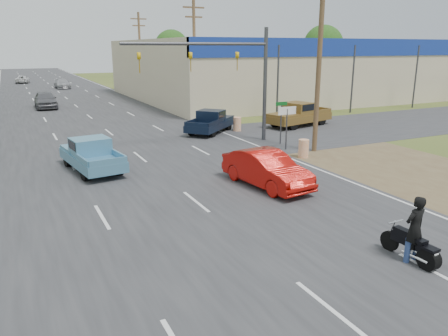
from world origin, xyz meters
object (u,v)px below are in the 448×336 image
red_convertible (266,169)px  navy_pickup (211,121)px  distant_car_grey (45,100)px  rider (414,231)px  motorcycle (414,248)px  blue_pickup (91,154)px  distant_car_white (22,80)px  brown_pickup (298,114)px  distant_car_silver (62,84)px

red_convertible → navy_pickup: 12.68m
red_convertible → distant_car_grey: (-6.38, 30.96, 0.07)m
rider → distant_car_grey: rider is taller
motorcycle → blue_pickup: bearing=112.6°
red_convertible → distant_car_grey: distant_car_grey is taller
rider → distant_car_grey: (-6.44, 38.65, -0.09)m
blue_pickup → distant_car_white: size_ratio=1.16×
blue_pickup → navy_pickup: 11.28m
brown_pickup → rider: bearing=139.2°
distant_car_silver → distant_car_white: bearing=108.8°
rider → navy_pickup: bearing=-100.7°
rider → blue_pickup: bearing=-67.3°
blue_pickup → distant_car_silver: (3.96, 47.06, -0.12)m
red_convertible → distant_car_silver: (-2.36, 53.03, -0.07)m
distant_car_silver → red_convertible: bearing=-89.3°
navy_pickup → distant_car_grey: bearing=165.1°
distant_car_grey → distant_car_white: size_ratio=1.12×
distant_car_grey → rider: bearing=-80.3°
blue_pickup → distant_car_grey: size_ratio=1.04×
navy_pickup → distant_car_silver: navy_pickup is taller
blue_pickup → distant_car_white: blue_pickup is taller
rider → blue_pickup: size_ratio=0.36×
red_convertible → brown_pickup: (9.93, 11.72, 0.15)m
brown_pickup → distant_car_grey: (-16.31, 19.24, -0.08)m
blue_pickup → brown_pickup: size_ratio=0.87×
brown_pickup → blue_pickup: bearing=95.6°
red_convertible → distant_car_white: bearing=88.9°
distant_car_grey → distant_car_white: distant_car_grey is taller
rider → motorcycle: bearing=90.0°
motorcycle → brown_pickup: (9.86, 19.45, 0.47)m
distant_car_white → distant_car_silver: bearing=116.6°
distant_car_grey → brown_pickup: bearing=-49.5°
blue_pickup → brown_pickup: (16.25, 5.75, 0.10)m
rider → distant_car_silver: rider is taller
rider → brown_pickup: rider is taller
brown_pickup → motorcycle: bearing=139.2°
navy_pickup → distant_car_white: size_ratio=1.09×
blue_pickup → distant_car_silver: 47.23m
rider → distant_car_silver: (-2.42, 60.72, -0.23)m
distant_car_grey → navy_pickup: bearing=-63.1°
distant_car_white → red_convertible: bearing=102.3°
blue_pickup → brown_pickup: bearing=11.7°
blue_pickup → navy_pickup: (9.32, 6.35, -0.01)m
blue_pickup → motorcycle: bearing=-72.8°
navy_pickup → brown_pickup: (6.93, -0.59, 0.11)m
brown_pickup → distant_car_white: bearing=3.7°
distant_car_silver → blue_pickup: bearing=-96.6°
rider → blue_pickup: rider is taller
red_convertible → navy_pickup: navy_pickup is taller
blue_pickup → distant_car_white: 59.98m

